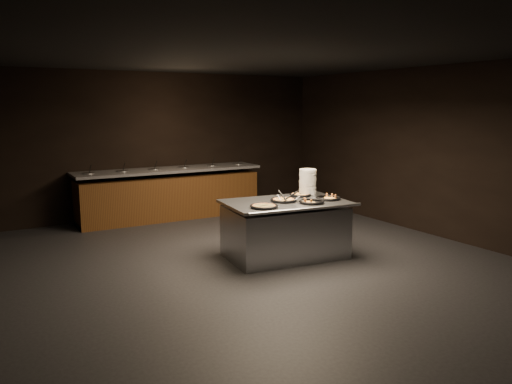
# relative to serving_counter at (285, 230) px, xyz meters

# --- Properties ---
(room) EXTENTS (7.02, 8.02, 2.92)m
(room) POSITION_rel_serving_counter_xyz_m (-0.56, -0.22, 1.05)
(room) COLOR black
(room) RESTS_ON ground
(salad_bar) EXTENTS (3.70, 0.83, 1.18)m
(salad_bar) POSITION_rel_serving_counter_xyz_m (-0.56, 3.34, 0.03)
(salad_bar) COLOR #533113
(salad_bar) RESTS_ON ground
(serving_counter) EXTENTS (1.87, 1.31, 0.84)m
(serving_counter) POSITION_rel_serving_counter_xyz_m (0.00, 0.00, 0.00)
(serving_counter) COLOR #ABADB2
(serving_counter) RESTS_ON ground
(plate_stack) EXTENTS (0.26, 0.26, 0.40)m
(plate_stack) POSITION_rel_serving_counter_xyz_m (0.59, 0.27, 0.64)
(plate_stack) COLOR silver
(plate_stack) RESTS_ON serving_counter
(pan_veggie_whole) EXTENTS (0.39, 0.39, 0.04)m
(pan_veggie_whole) POSITION_rel_serving_counter_xyz_m (-0.52, -0.25, 0.46)
(pan_veggie_whole) COLOR black
(pan_veggie_whole) RESTS_ON serving_counter
(pan_cheese_whole) EXTENTS (0.39, 0.39, 0.04)m
(pan_cheese_whole) POSITION_rel_serving_counter_xyz_m (-0.03, 0.00, 0.46)
(pan_cheese_whole) COLOR black
(pan_cheese_whole) RESTS_ON serving_counter
(pan_cheese_slices_a) EXTENTS (0.34, 0.34, 0.04)m
(pan_cheese_slices_a) POSITION_rel_serving_counter_xyz_m (0.45, 0.25, 0.46)
(pan_cheese_slices_a) COLOR black
(pan_cheese_slices_a) RESTS_ON serving_counter
(pan_cheese_slices_b) EXTENTS (0.37, 0.37, 0.04)m
(pan_cheese_slices_b) POSITION_rel_serving_counter_xyz_m (0.25, -0.31, 0.46)
(pan_cheese_slices_b) COLOR black
(pan_cheese_slices_b) RESTS_ON serving_counter
(pan_veggie_slices) EXTENTS (0.37, 0.37, 0.04)m
(pan_veggie_slices) POSITION_rel_serving_counter_xyz_m (0.64, -0.20, 0.46)
(pan_veggie_slices) COLOR black
(pan_veggie_slices) RESTS_ON serving_counter
(server_left) EXTENTS (0.10, 0.34, 0.16)m
(server_left) POSITION_rel_serving_counter_xyz_m (-0.10, -0.03, 0.52)
(server_left) COLOR #ABADB2
(server_left) RESTS_ON serving_counter
(server_right) EXTENTS (0.34, 0.11, 0.16)m
(server_right) POSITION_rel_serving_counter_xyz_m (0.05, -0.16, 0.52)
(server_right) COLOR #ABADB2
(server_right) RESTS_ON serving_counter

